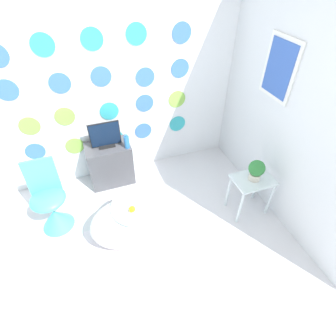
% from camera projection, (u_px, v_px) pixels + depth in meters
% --- Properties ---
extents(ground_plane, '(12.00, 12.00, 0.00)m').
position_uv_depth(ground_plane, '(158.00, 301.00, 2.40)').
color(ground_plane, silver).
extents(wall_back_dotted, '(4.27, 0.05, 2.60)m').
position_uv_depth(wall_back_dotted, '(102.00, 81.00, 2.94)').
color(wall_back_dotted, white).
rests_on(wall_back_dotted, ground_plane).
extents(wall_right, '(0.06, 2.94, 2.60)m').
position_uv_depth(wall_right, '(281.00, 96.00, 2.64)').
color(wall_right, silver).
rests_on(wall_right, ground_plane).
extents(rug, '(1.18, 0.81, 0.01)m').
position_uv_depth(rug, '(144.00, 247.00, 2.82)').
color(rug, silver).
rests_on(rug, ground_plane).
extents(bathtub, '(1.00, 0.62, 0.48)m').
position_uv_depth(bathtub, '(137.00, 219.00, 2.80)').
color(bathtub, white).
rests_on(bathtub, ground_plane).
extents(rubber_duck, '(0.07, 0.07, 0.08)m').
position_uv_depth(rubber_duck, '(132.00, 209.00, 2.55)').
color(rubber_duck, yellow).
rests_on(rubber_duck, bathtub).
extents(chair, '(0.37, 0.37, 0.85)m').
position_uv_depth(chair, '(52.00, 208.00, 2.87)').
color(chair, '#4CC6DB').
rests_on(chair, ground_plane).
extents(tv_cabinet, '(0.55, 0.35, 0.58)m').
position_uv_depth(tv_cabinet, '(110.00, 164.00, 3.42)').
color(tv_cabinet, '#4C4C51').
rests_on(tv_cabinet, ground_plane).
extents(tv, '(0.37, 0.12, 0.33)m').
position_uv_depth(tv, '(105.00, 136.00, 3.13)').
color(tv, black).
rests_on(tv, tv_cabinet).
extents(vase, '(0.06, 0.06, 0.18)m').
position_uv_depth(vase, '(127.00, 142.00, 3.15)').
color(vase, '#2D72B7').
rests_on(vase, tv_cabinet).
extents(side_table, '(0.45, 0.32, 0.51)m').
position_uv_depth(side_table, '(252.00, 186.00, 2.96)').
color(side_table, silver).
rests_on(side_table, ground_plane).
extents(potted_plant_left, '(0.18, 0.18, 0.25)m').
position_uv_depth(potted_plant_left, '(256.00, 170.00, 2.80)').
color(potted_plant_left, beige).
rests_on(potted_plant_left, side_table).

